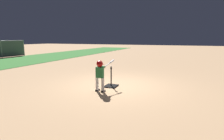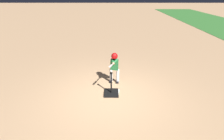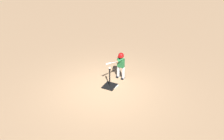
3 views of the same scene
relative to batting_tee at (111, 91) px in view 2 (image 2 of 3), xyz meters
The scene contains 5 objects.
ground_plane 0.28m from the batting_tee, 21.67° to the right, with size 90.00×90.00×0.00m, color tan.
home_plate 0.09m from the batting_tee, 138.82° to the left, with size 0.44×0.44×0.02m, color white.
batting_tee is the anchor object (origin of this frame).
batter_child 0.97m from the batting_tee, behind, with size 1.08×0.36×1.13m.
baseball 0.72m from the batting_tee, 153.43° to the left, with size 0.07×0.07×0.07m, color white.
Camera 2 is at (4.63, 0.13, 3.08)m, focal length 28.00 mm.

